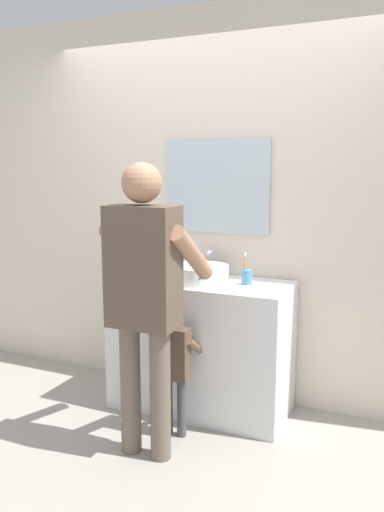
% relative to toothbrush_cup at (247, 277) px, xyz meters
% --- Properties ---
extents(ground_plane, '(14.00, 14.00, 0.00)m').
position_rel_toothbrush_cup_xyz_m(ground_plane, '(-0.30, -0.33, -0.94)').
color(ground_plane, '#9E998E').
extents(back_wall, '(4.40, 0.10, 2.70)m').
position_rel_toothbrush_cup_xyz_m(back_wall, '(-0.30, 0.29, 0.42)').
color(back_wall, beige).
rests_on(back_wall, ground).
extents(vanity_cabinet, '(1.18, 0.54, 0.88)m').
position_rel_toothbrush_cup_xyz_m(vanity_cabinet, '(-0.30, -0.03, -0.49)').
color(vanity_cabinet, white).
rests_on(vanity_cabinet, ground).
extents(sink_basin, '(0.38, 0.38, 0.11)m').
position_rel_toothbrush_cup_xyz_m(sink_basin, '(-0.30, -0.05, 0.01)').
color(sink_basin, white).
rests_on(sink_basin, vanity_cabinet).
extents(faucet, '(0.18, 0.14, 0.18)m').
position_rel_toothbrush_cup_xyz_m(faucet, '(-0.30, 0.18, 0.03)').
color(faucet, '#B7BABF').
rests_on(faucet, vanity_cabinet).
extents(toothbrush_cup, '(0.07, 0.07, 0.21)m').
position_rel_toothbrush_cup_xyz_m(toothbrush_cup, '(0.00, 0.00, 0.00)').
color(toothbrush_cup, '#4C8EB2').
rests_on(toothbrush_cup, vanity_cabinet).
extents(child_toddler, '(0.24, 0.25, 0.80)m').
position_rel_toothbrush_cup_xyz_m(child_toddler, '(-0.30, -0.43, -0.46)').
color(child_toddler, '#47474C').
rests_on(child_toddler, ground).
extents(adult_parent, '(0.51, 0.54, 1.65)m').
position_rel_toothbrush_cup_xyz_m(adult_parent, '(-0.36, -0.69, 0.06)').
color(adult_parent, '#6B5B4C').
rests_on(adult_parent, ground).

